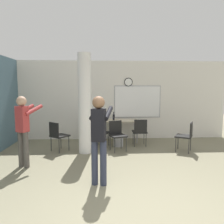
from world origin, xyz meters
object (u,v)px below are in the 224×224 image
(chair_table_right, at_px, (140,130))
(chair_table_front, at_px, (117,133))
(chair_table_left, at_px, (100,131))
(person_watching_back, at_px, (23,126))
(bottle_on_table, at_px, (114,117))
(person_playing_front, at_px, (99,133))
(chair_mid_room, at_px, (186,134))
(folding_table, at_px, (115,122))
(chair_near_pillar, at_px, (58,134))

(chair_table_right, bearing_deg, chair_table_front, -150.82)
(chair_table_left, height_order, person_watching_back, person_watching_back)
(bottle_on_table, relative_size, person_playing_front, 0.17)
(chair_table_left, distance_m, chair_mid_room, 2.55)
(chair_mid_room, bearing_deg, chair_table_right, 151.04)
(folding_table, distance_m, bottle_on_table, 0.17)
(chair_table_front, distance_m, person_playing_front, 2.39)
(chair_mid_room, height_order, chair_table_right, same)
(bottle_on_table, xyz_separation_m, chair_table_left, (-0.46, -0.73, -0.34))
(chair_table_front, height_order, person_watching_back, person_watching_back)
(chair_table_left, bearing_deg, chair_table_front, -34.01)
(chair_mid_room, height_order, person_playing_front, person_playing_front)
(chair_near_pillar, relative_size, person_playing_front, 0.51)
(chair_mid_room, xyz_separation_m, person_watching_back, (-4.24, -0.99, 0.46))
(folding_table, xyz_separation_m, chair_table_right, (0.74, -0.63, -0.18))
(chair_mid_room, relative_size, person_playing_front, 0.51)
(chair_table_front, distance_m, chair_mid_room, 1.99)
(chair_mid_room, bearing_deg, chair_near_pillar, 176.65)
(folding_table, xyz_separation_m, bottle_on_table, (-0.05, 0.01, 0.16))
(folding_table, distance_m, chair_table_right, 0.99)
(folding_table, xyz_separation_m, chair_mid_room, (1.97, -1.31, -0.18))
(chair_table_front, xyz_separation_m, chair_table_right, (0.75, 0.42, 0.00))
(folding_table, xyz_separation_m, chair_near_pillar, (-1.74, -1.09, -0.18))
(chair_table_left, height_order, chair_table_right, same)
(chair_near_pillar, bearing_deg, person_playing_front, -61.47)
(chair_table_front, relative_size, chair_mid_room, 1.00)
(chair_table_right, distance_m, person_watching_back, 3.48)
(chair_table_right, bearing_deg, chair_table_left, -176.15)
(bottle_on_table, xyz_separation_m, chair_table_front, (0.04, -1.07, -0.34))
(bottle_on_table, distance_m, chair_table_left, 0.93)
(chair_mid_room, bearing_deg, person_watching_back, -166.86)
(chair_table_front, height_order, chair_mid_room, same)
(bottle_on_table, bearing_deg, chair_table_left, -121.96)
(chair_mid_room, height_order, chair_near_pillar, same)
(chair_table_left, bearing_deg, chair_table_right, 3.85)
(chair_mid_room, bearing_deg, chair_table_front, 172.58)
(person_playing_front, bearing_deg, person_watching_back, 149.61)
(person_watching_back, relative_size, person_playing_front, 0.98)
(bottle_on_table, relative_size, chair_table_right, 0.33)
(folding_table, relative_size, chair_mid_room, 1.78)
(chair_near_pillar, relative_size, person_watching_back, 0.52)
(chair_mid_room, bearing_deg, chair_table_left, 166.51)
(chair_table_left, relative_size, chair_near_pillar, 1.00)
(chair_table_right, xyz_separation_m, person_playing_front, (-1.26, -2.70, 0.49))
(folding_table, relative_size, chair_near_pillar, 1.78)
(folding_table, height_order, chair_table_right, chair_table_right)
(bottle_on_table, xyz_separation_m, person_playing_front, (-0.47, -3.35, 0.14))
(folding_table, relative_size, person_watching_back, 0.94)
(chair_near_pillar, distance_m, person_playing_front, 2.59)
(chair_table_left, bearing_deg, chair_mid_room, -13.49)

